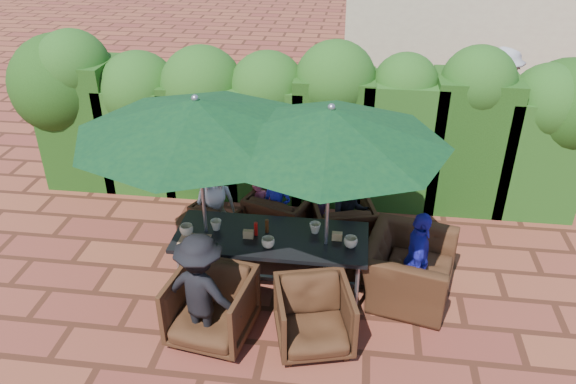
# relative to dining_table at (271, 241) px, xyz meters

# --- Properties ---
(ground) EXTENTS (80.00, 80.00, 0.00)m
(ground) POSITION_rel_dining_table_xyz_m (0.07, 0.12, -0.67)
(ground) COLOR brown
(ground) RESTS_ON ground
(dining_table) EXTENTS (2.29, 0.90, 0.75)m
(dining_table) POSITION_rel_dining_table_xyz_m (0.00, 0.00, 0.00)
(dining_table) COLOR black
(dining_table) RESTS_ON ground
(umbrella_left) EXTENTS (2.74, 2.74, 2.46)m
(umbrella_left) POSITION_rel_dining_table_xyz_m (-0.79, 0.01, 1.54)
(umbrella_left) COLOR gray
(umbrella_left) RESTS_ON ground
(umbrella_right) EXTENTS (2.56, 2.56, 2.46)m
(umbrella_right) POSITION_rel_dining_table_xyz_m (0.66, -0.07, 1.54)
(umbrella_right) COLOR gray
(umbrella_right) RESTS_ON ground
(chair_far_left) EXTENTS (0.87, 0.85, 0.69)m
(chair_far_left) POSITION_rel_dining_table_xyz_m (-0.82, 0.92, -0.33)
(chair_far_left) COLOR black
(chair_far_left) RESTS_ON ground
(chair_far_mid) EXTENTS (1.03, 0.99, 0.84)m
(chair_far_mid) POSITION_rel_dining_table_xyz_m (-0.02, 1.06, -0.26)
(chair_far_mid) COLOR black
(chair_far_mid) RESTS_ON ground
(chair_far_right) EXTENTS (0.94, 0.90, 0.81)m
(chair_far_right) POSITION_rel_dining_table_xyz_m (0.80, 0.97, -0.27)
(chair_far_right) COLOR black
(chair_far_right) RESTS_ON ground
(chair_near_left) EXTENTS (0.95, 0.91, 0.86)m
(chair_near_left) POSITION_rel_dining_table_xyz_m (-0.51, -0.93, -0.24)
(chair_near_left) COLOR black
(chair_near_left) RESTS_ON ground
(chair_near_right) EXTENTS (0.95, 0.91, 0.81)m
(chair_near_right) POSITION_rel_dining_table_xyz_m (0.60, -0.91, -0.27)
(chair_near_right) COLOR black
(chair_near_right) RESTS_ON ground
(chair_end_right) EXTENTS (0.99, 1.28, 1.00)m
(chair_end_right) POSITION_rel_dining_table_xyz_m (1.64, 0.08, -0.18)
(chair_end_right) COLOR black
(chair_end_right) RESTS_ON ground
(adult_far_left) EXTENTS (0.63, 0.49, 1.13)m
(adult_far_left) POSITION_rel_dining_table_xyz_m (-0.93, 0.97, -0.11)
(adult_far_left) COLOR white
(adult_far_left) RESTS_ON ground
(adult_far_mid) EXTENTS (0.49, 0.44, 1.14)m
(adult_far_mid) POSITION_rel_dining_table_xyz_m (-0.07, 0.92, -0.11)
(adult_far_mid) COLOR #1F21AB
(adult_far_mid) RESTS_ON ground
(adult_far_right) EXTENTS (0.62, 0.47, 1.15)m
(adult_far_right) POSITION_rel_dining_table_xyz_m (0.91, 0.87, -0.10)
(adult_far_right) COLOR black
(adult_far_right) RESTS_ON ground
(adult_near_left) EXTENTS (0.95, 0.62, 1.36)m
(adult_near_left) POSITION_rel_dining_table_xyz_m (-0.57, -1.03, 0.01)
(adult_near_left) COLOR black
(adult_near_left) RESTS_ON ground
(adult_end_right) EXTENTS (0.40, 0.74, 1.24)m
(adult_end_right) POSITION_rel_dining_table_xyz_m (1.71, -0.09, -0.06)
(adult_end_right) COLOR #1F21AB
(adult_end_right) RESTS_ON ground
(child_left) EXTENTS (0.38, 0.34, 0.88)m
(child_left) POSITION_rel_dining_table_xyz_m (-0.35, 1.10, -0.23)
(child_left) COLOR #E35072
(child_left) RESTS_ON ground
(child_right) EXTENTS (0.34, 0.31, 0.77)m
(child_right) POSITION_rel_dining_table_xyz_m (0.51, 1.10, -0.29)
(child_right) COLOR #894AA1
(child_right) RESTS_ON ground
(pedestrian_a) EXTENTS (1.58, 0.63, 1.66)m
(pedestrian_a) POSITION_rel_dining_table_xyz_m (1.91, 4.46, 0.16)
(pedestrian_a) COLOR #248539
(pedestrian_a) RESTS_ON ground
(pedestrian_b) EXTENTS (0.95, 0.83, 1.70)m
(pedestrian_b) POSITION_rel_dining_table_xyz_m (2.72, 4.48, 0.17)
(pedestrian_b) COLOR #E35072
(pedestrian_b) RESTS_ON ground
(pedestrian_c) EXTENTS (1.21, 1.29, 1.90)m
(pedestrian_c) POSITION_rel_dining_table_xyz_m (3.39, 4.53, 0.28)
(pedestrian_c) COLOR #97979F
(pedestrian_c) RESTS_ON ground
(cup_a) EXTENTS (0.16, 0.16, 0.13)m
(cup_a) POSITION_rel_dining_table_xyz_m (-1.00, -0.10, 0.14)
(cup_a) COLOR beige
(cup_a) RESTS_ON dining_table
(cup_b) EXTENTS (0.13, 0.13, 0.13)m
(cup_b) POSITION_rel_dining_table_xyz_m (-0.68, 0.05, 0.14)
(cup_b) COLOR beige
(cup_b) RESTS_ON dining_table
(cup_c) EXTENTS (0.15, 0.15, 0.12)m
(cup_c) POSITION_rel_dining_table_xyz_m (0.00, -0.23, 0.14)
(cup_c) COLOR beige
(cup_c) RESTS_ON dining_table
(cup_d) EXTENTS (0.14, 0.14, 0.13)m
(cup_d) POSITION_rel_dining_table_xyz_m (0.51, 0.14, 0.14)
(cup_d) COLOR beige
(cup_d) RESTS_ON dining_table
(cup_e) EXTENTS (0.16, 0.16, 0.12)m
(cup_e) POSITION_rel_dining_table_xyz_m (0.94, -0.10, 0.14)
(cup_e) COLOR beige
(cup_e) RESTS_ON dining_table
(ketchup_bottle) EXTENTS (0.04, 0.04, 0.17)m
(ketchup_bottle) POSITION_rel_dining_table_xyz_m (-0.18, -0.01, 0.16)
(ketchup_bottle) COLOR #B20C0A
(ketchup_bottle) RESTS_ON dining_table
(sauce_bottle) EXTENTS (0.04, 0.04, 0.17)m
(sauce_bottle) POSITION_rel_dining_table_xyz_m (-0.06, 0.07, 0.16)
(sauce_bottle) COLOR #4C230C
(sauce_bottle) RESTS_ON dining_table
(serving_tray) EXTENTS (0.35, 0.25, 0.02)m
(serving_tray) POSITION_rel_dining_table_xyz_m (-0.87, -0.22, 0.08)
(serving_tray) COLOR #A0714D
(serving_tray) RESTS_ON dining_table
(number_block_left) EXTENTS (0.12, 0.06, 0.10)m
(number_block_left) POSITION_rel_dining_table_xyz_m (-0.26, -0.07, 0.13)
(number_block_left) COLOR tan
(number_block_left) RESTS_ON dining_table
(number_block_right) EXTENTS (0.12, 0.06, 0.10)m
(number_block_right) POSITION_rel_dining_table_xyz_m (0.78, 0.02, 0.13)
(number_block_right) COLOR tan
(number_block_right) RESTS_ON dining_table
(hedge_wall) EXTENTS (9.10, 1.60, 2.50)m
(hedge_wall) POSITION_rel_dining_table_xyz_m (-0.16, 2.44, 0.68)
(hedge_wall) COLOR #193A10
(hedge_wall) RESTS_ON ground
(building) EXTENTS (6.20, 3.08, 3.20)m
(building) POSITION_rel_dining_table_xyz_m (3.57, 7.12, 0.93)
(building) COLOR beige
(building) RESTS_ON ground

